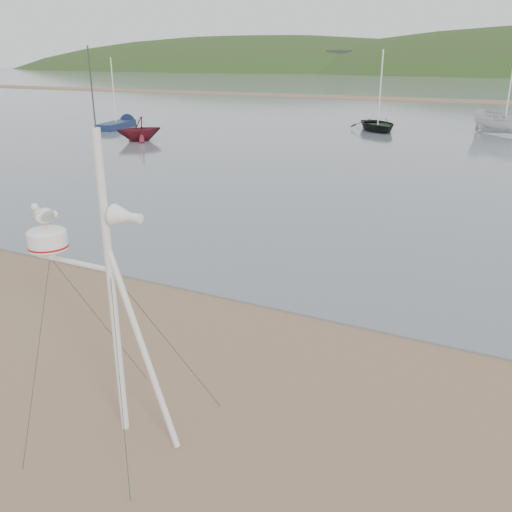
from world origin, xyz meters
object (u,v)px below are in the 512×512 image
at_px(boat_red, 138,118).
at_px(sailboat_blue_near, 124,123).
at_px(boat_white, 508,100).
at_px(boat_dark, 380,99).
at_px(mast_rig, 112,352).

xyz_separation_m(boat_red, sailboat_blue_near, (-6.23, 5.89, -1.24)).
xyz_separation_m(boat_white, sailboat_blue_near, (-27.64, -8.20, -2.18)).
bearing_deg(sailboat_blue_near, boat_dark, 18.81).
bearing_deg(boat_dark, boat_white, -22.62).
height_order(mast_rig, boat_dark, mast_rig).
bearing_deg(sailboat_blue_near, boat_white, 16.52).
xyz_separation_m(mast_rig, sailboat_blue_near, (-24.83, 29.88, -1.00)).
bearing_deg(boat_white, boat_red, 145.40).
relative_size(boat_dark, sailboat_blue_near, 0.79).
bearing_deg(mast_rig, sailboat_blue_near, 129.72).
relative_size(mast_rig, boat_red, 1.79).
height_order(boat_dark, sailboat_blue_near, sailboat_blue_near).
bearing_deg(boat_dark, sailboat_blue_near, 164.86).
bearing_deg(boat_red, sailboat_blue_near, 168.38).
height_order(boat_white, sailboat_blue_near, sailboat_blue_near).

